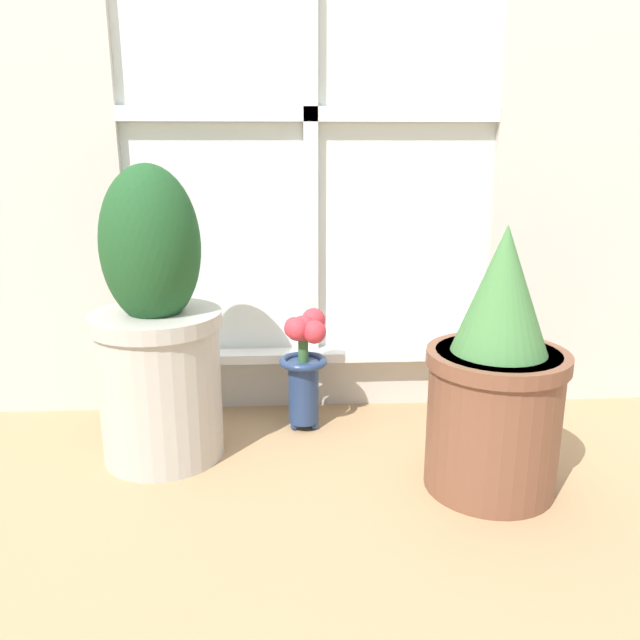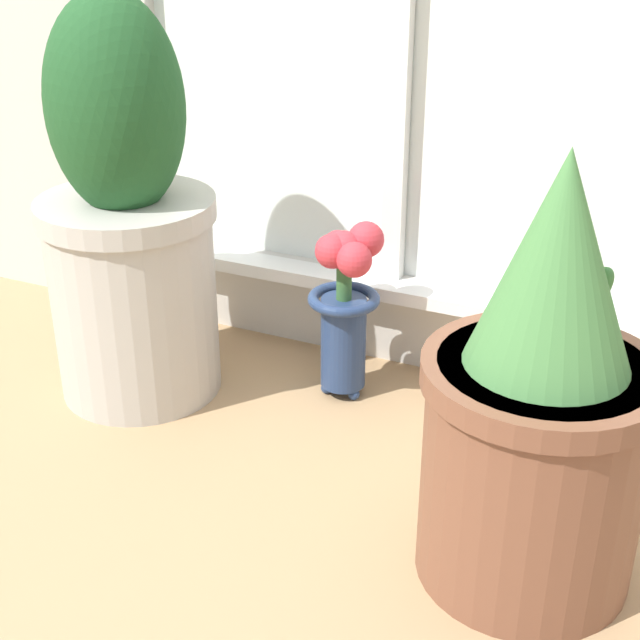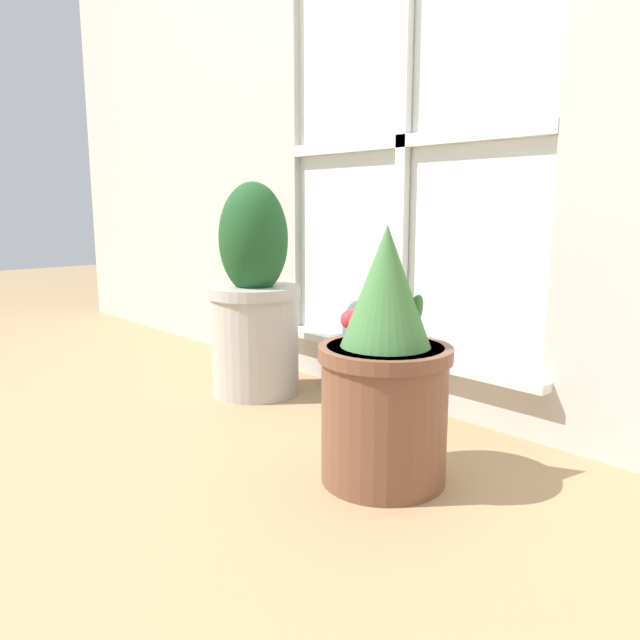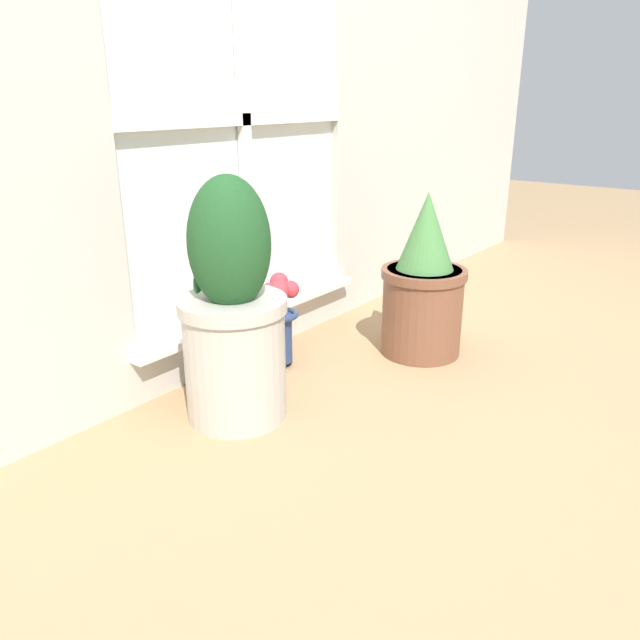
# 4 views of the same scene
# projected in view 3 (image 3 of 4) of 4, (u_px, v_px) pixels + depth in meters

# --- Properties ---
(ground_plane) EXTENTS (10.00, 10.00, 0.00)m
(ground_plane) POSITION_uv_depth(u_px,v_px,m) (215.00, 456.00, 1.48)
(ground_plane) COLOR tan
(potted_plant_left) EXTENTS (0.29, 0.29, 0.66)m
(potted_plant_left) POSITION_uv_depth(u_px,v_px,m) (255.00, 301.00, 1.94)
(potted_plant_left) COLOR #B7B2A8
(potted_plant_left) RESTS_ON ground_plane
(potted_plant_right) EXTENTS (0.28, 0.28, 0.55)m
(potted_plant_right) POSITION_uv_depth(u_px,v_px,m) (385.00, 374.00, 1.32)
(potted_plant_right) COLOR brown
(potted_plant_right) RESTS_ON ground_plane
(flower_vase) EXTENTS (0.12, 0.12, 0.31)m
(flower_vase) POSITION_uv_depth(u_px,v_px,m) (357.00, 347.00, 1.80)
(flower_vase) COLOR navy
(flower_vase) RESTS_ON ground_plane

